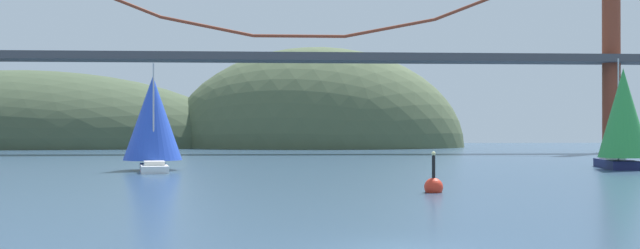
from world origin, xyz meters
TOP-DOWN VIEW (x-y plane):
  - ground_plane at (0.00, 0.00)m, footprint 360.00×360.00m
  - headland_center at (5.00, 135.00)m, footprint 60.81×44.00m
  - headland_left at (-55.00, 135.00)m, footprint 89.19×44.00m
  - suspension_bridge at (0.00, 95.00)m, footprint 135.03×6.00m
  - sailboat_blue_spinnaker at (-14.72, 46.05)m, footprint 6.12×9.34m
  - sailboat_green_sail at (27.93, 44.80)m, footprint 5.25×9.29m
  - channel_buoy at (5.44, 20.81)m, footprint 1.10×1.10m

SIDE VIEW (x-z plane):
  - ground_plane at x=0.00m, z-range 0.00..0.00m
  - headland_center at x=5.00m, z-range -20.65..20.65m
  - headland_left at x=-55.00m, z-range -15.62..15.62m
  - channel_buoy at x=5.44m, z-range -0.95..1.69m
  - sailboat_blue_spinnaker at x=-14.72m, z-range -0.28..9.20m
  - sailboat_green_sail at x=27.93m, z-range -0.44..9.85m
  - suspension_bridge at x=0.00m, z-range -1.62..33.28m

